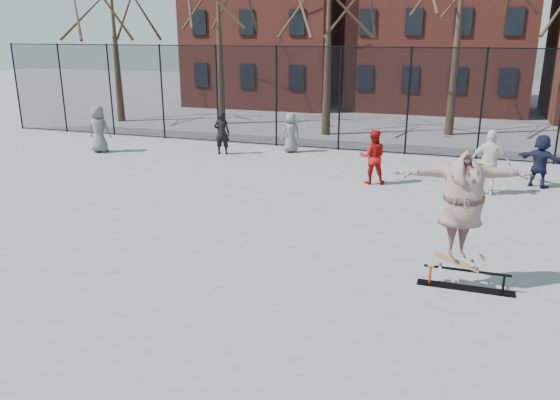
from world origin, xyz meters
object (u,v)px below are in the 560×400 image
(bystander_grey, at_px, (99,129))
(bystander_white, at_px, (490,163))
(bystander_extra, at_px, (291,133))
(skater, at_px, (462,212))
(skateboard, at_px, (456,265))
(bystander_navy, at_px, (541,161))
(bystander_black, at_px, (222,133))
(skate_rail, at_px, (466,281))
(bystander_red, at_px, (373,157))

(bystander_grey, height_order, bystander_white, bystander_white)
(bystander_extra, bearing_deg, skater, 81.97)
(skateboard, height_order, bystander_navy, bystander_navy)
(skater, bearing_deg, bystander_black, 117.48)
(skate_rail, relative_size, bystander_red, 1.03)
(skate_rail, xyz_separation_m, skater, (-0.20, -0.00, 1.31))
(skateboard, relative_size, bystander_white, 0.47)
(bystander_extra, bearing_deg, bystander_white, 112.57)
(bystander_red, xyz_separation_m, bystander_extra, (-3.75, 3.56, -0.07))
(bystander_extra, bearing_deg, bystander_black, -13.84)
(bystander_red, bearing_deg, bystander_grey, -19.23)
(bystander_white, bearing_deg, skateboard, 88.57)
(skater, height_order, bystander_red, skater)
(skate_rail, height_order, bystander_red, bystander_red)
(skater, bearing_deg, skate_rail, -16.36)
(bystander_black, xyz_separation_m, bystander_red, (6.13, -2.40, 0.02))
(skater, relative_size, bystander_grey, 1.34)
(skate_rail, bearing_deg, bystander_red, 112.79)
(bystander_black, bearing_deg, bystander_white, 152.66)
(skater, xyz_separation_m, bystander_white, (0.73, 6.56, -0.52))
(skateboard, bearing_deg, bystander_red, 111.33)
(bystander_black, height_order, bystander_white, bystander_white)
(bystander_grey, bearing_deg, bystander_extra, -167.03)
(bystander_white, bearing_deg, skate_rail, 90.30)
(skater, height_order, bystander_extra, skater)
(skater, distance_m, bystander_red, 7.23)
(skateboard, xyz_separation_m, bystander_extra, (-6.37, 10.27, 0.33))
(bystander_grey, distance_m, bystander_navy, 15.63)
(skate_rail, bearing_deg, bystander_grey, 149.75)
(skater, bearing_deg, bystander_white, 67.34)
(bystander_black, bearing_deg, skate_rail, 122.19)
(skate_rail, bearing_deg, skateboard, -180.00)
(skate_rail, xyz_separation_m, bystander_grey, (-13.61, 7.94, 0.75))
(skater, relative_size, bystander_black, 1.47)
(skater, xyz_separation_m, bystander_red, (-2.62, 6.71, -0.62))
(skateboard, height_order, bystander_extra, bystander_extra)
(skate_rail, bearing_deg, bystander_black, 134.49)
(bystander_red, height_order, bystander_white, bystander_white)
(bystander_black, height_order, bystander_red, bystander_red)
(bystander_red, bearing_deg, skateboard, 98.58)
(bystander_white, height_order, bystander_extra, bystander_white)
(skater, height_order, bystander_black, skater)
(bystander_black, distance_m, bystander_white, 9.82)
(skater, relative_size, bystander_red, 1.44)
(bystander_red, bearing_deg, bystander_navy, -179.17)
(skate_rail, xyz_separation_m, bystander_black, (-8.95, 9.11, 0.67))
(skater, xyz_separation_m, bystander_grey, (-13.41, 7.94, -0.56))
(skateboard, xyz_separation_m, bystander_black, (-8.75, 9.11, 0.39))
(bystander_black, bearing_deg, bystander_extra, -166.29)
(bystander_black, bearing_deg, bystander_red, 146.32)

